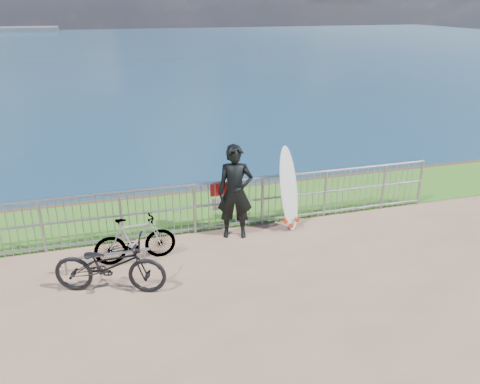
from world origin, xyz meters
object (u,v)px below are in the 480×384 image
object	(u,v)px
surfboard	(289,192)
bicycle_near	(110,265)
surfer	(235,192)
bicycle_far	(135,239)

from	to	relation	value
surfboard	bicycle_near	bearing A→B (deg)	-159.57
surfboard	bicycle_near	world-z (taller)	surfboard
surfer	bicycle_near	xyz separation A→B (m)	(-2.57, -1.37, -0.49)
surfboard	bicycle_far	distance (m)	3.34
surfer	surfboard	xyz separation A→B (m)	(1.19, 0.03, -0.14)
surfer	surfboard	bearing A→B (deg)	17.20
surfer	bicycle_far	size ratio (longest dim) A/B	1.30
surfer	bicycle_near	distance (m)	2.95
bicycle_near	bicycle_far	xyz separation A→B (m)	(0.48, 0.90, -0.04)
surfboard	bicycle_far	size ratio (longest dim) A/B	1.21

